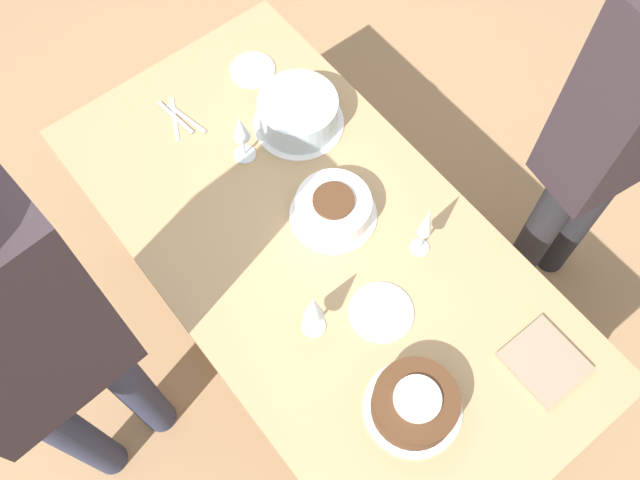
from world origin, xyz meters
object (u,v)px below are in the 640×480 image
(wine_glass_near, at_px, (426,224))
(wine_glass_far, at_px, (313,308))
(wine_glass_extra, at_px, (241,130))
(cake_back_decorated, at_px, (298,113))
(cake_center_white, at_px, (333,208))
(person_watching, at_px, (629,120))
(person_cutting, at_px, (27,349))
(cake_front_chocolate, at_px, (415,404))

(wine_glass_near, height_order, wine_glass_far, wine_glass_near)
(wine_glass_far, bearing_deg, wine_glass_extra, 162.64)
(cake_back_decorated, height_order, wine_glass_extra, wine_glass_extra)
(cake_center_white, distance_m, wine_glass_extra, 0.36)
(wine_glass_extra, relative_size, person_watching, 0.11)
(wine_glass_near, height_order, wine_glass_extra, wine_glass_near)
(cake_center_white, bearing_deg, cake_back_decorated, 159.43)
(cake_back_decorated, xyz_separation_m, person_cutting, (0.31, -1.01, 0.29))
(wine_glass_far, bearing_deg, person_cutting, -113.38)
(wine_glass_extra, bearing_deg, cake_center_white, 13.58)
(cake_front_chocolate, distance_m, person_watching, 0.96)
(wine_glass_near, xyz_separation_m, person_cutting, (-0.27, -1.01, 0.19))
(wine_glass_far, xyz_separation_m, person_cutting, (-0.27, -0.62, 0.20))
(cake_center_white, distance_m, cake_front_chocolate, 0.62)
(cake_center_white, bearing_deg, wine_glass_far, -47.66)
(cake_front_chocolate, bearing_deg, wine_glass_near, 135.95)
(cake_center_white, relative_size, wine_glass_near, 1.14)
(person_cutting, bearing_deg, wine_glass_near, -18.96)
(wine_glass_near, relative_size, person_cutting, 0.13)
(wine_glass_near, relative_size, wine_glass_far, 1.08)
(cake_front_chocolate, xyz_separation_m, cake_back_decorated, (-0.92, 0.33, 0.00))
(cake_back_decorated, distance_m, wine_glass_extra, 0.22)
(wine_glass_near, bearing_deg, person_watching, 74.82)
(wine_glass_near, distance_m, wine_glass_far, 0.40)
(person_cutting, bearing_deg, wine_glass_far, -27.48)
(wine_glass_extra, height_order, person_cutting, person_cutting)
(cake_center_white, relative_size, person_cutting, 0.15)
(wine_glass_near, bearing_deg, wine_glass_extra, -159.95)
(person_cutting, height_order, person_watching, person_cutting)
(cake_front_chocolate, relative_size, wine_glass_extra, 1.35)
(wine_glass_far, xyz_separation_m, person_watching, (0.16, 0.97, 0.17))
(cake_back_decorated, xyz_separation_m, wine_glass_extra, (-0.01, -0.21, 0.08))
(cake_center_white, bearing_deg, person_watching, 60.41)
(cake_front_chocolate, distance_m, wine_glass_near, 0.49)
(wine_glass_far, height_order, person_watching, person_watching)
(wine_glass_near, distance_m, person_cutting, 1.06)
(person_cutting, relative_size, person_watching, 1.03)
(cake_front_chocolate, distance_m, wine_glass_far, 0.36)
(wine_glass_near, distance_m, person_watching, 0.61)
(wine_glass_far, height_order, person_cutting, person_cutting)
(cake_center_white, distance_m, person_watching, 0.85)
(cake_front_chocolate, height_order, person_watching, person_watching)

